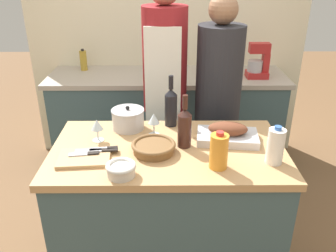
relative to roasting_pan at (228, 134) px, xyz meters
The scene contains 23 objects.
kitchen_island 0.61m from the roasting_pan, 166.40° to the right, with size 1.26×0.70×0.93m.
back_counter 1.42m from the roasting_pan, 104.49° to the left, with size 2.10×0.60×0.92m.
back_wall 1.69m from the roasting_pan, 101.47° to the left, with size 2.60×0.10×2.55m.
roasting_pan is the anchor object (origin of this frame).
wicker_basket 0.43m from the roasting_pan, 162.74° to the right, with size 0.23×0.23×0.05m.
cutting_board 0.78m from the roasting_pan, 165.30° to the right, with size 0.27×0.20×0.02m.
stock_pot 0.59m from the roasting_pan, 163.80° to the left, with size 0.19×0.19×0.14m.
mixing_bowl 0.65m from the roasting_pan, 147.81° to the right, with size 0.14×0.14×0.06m.
juice_jug 0.29m from the roasting_pan, 107.82° to the right, with size 0.09×0.09×0.19m.
milk_jug 0.31m from the roasting_pan, 50.14° to the right, with size 0.08×0.08×0.20m.
wine_bottle_green 0.38m from the roasting_pan, 146.12° to the left, with size 0.07×0.07×0.31m.
wine_bottle_dark 0.26m from the roasting_pan, 166.37° to the right, with size 0.07×0.07×0.29m.
wine_glass_left 0.72m from the roasting_pan, behind, with size 0.07×0.07×0.13m.
wine_glass_right 0.42m from the roasting_pan, 169.52° to the left, with size 0.07×0.07×0.13m.
knife_chef 0.71m from the roasting_pan, 168.37° to the right, with size 0.22×0.04×0.01m.
knife_paring 0.78m from the roasting_pan, 166.72° to the right, with size 0.16×0.05×0.01m.
knife_bread 0.68m from the roasting_pan, 169.33° to the right, with size 0.15×0.05×0.01m.
stand_mixer 1.28m from the roasting_pan, 69.56° to the left, with size 0.18×0.14×0.30m.
condiment_bottle_tall 1.31m from the roasting_pan, 89.01° to the left, with size 0.05×0.05×0.14m.
condiment_bottle_short 1.80m from the roasting_pan, 127.43° to the left, with size 0.06×0.06×0.20m.
condiment_bottle_extra 1.24m from the roasting_pan, 90.21° to the left, with size 0.05×0.05×0.13m.
person_cook_aproned 0.71m from the roasting_pan, 119.24° to the left, with size 0.31×0.32×1.79m.
person_cook_guest 0.59m from the roasting_pan, 87.67° to the left, with size 0.32×0.32×1.66m.
Camera 1 is at (-0.01, -1.68, 1.86)m, focal length 38.00 mm.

